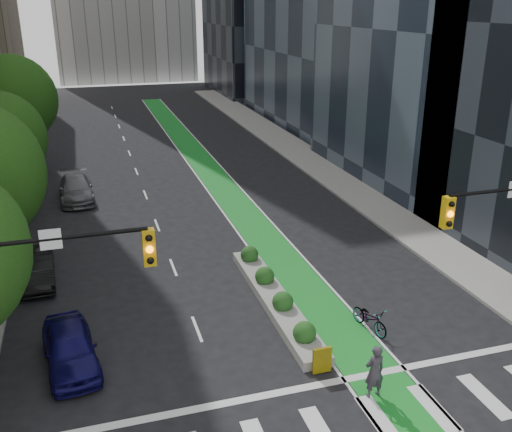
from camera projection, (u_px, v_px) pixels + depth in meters
ground at (309, 412)px, 18.54m from camera, size 160.00×160.00×0.00m
sidewalk_left at (2, 202)px, 37.68m from camera, size 3.60×90.00×0.15m
sidewalk_right at (330, 173)px, 44.10m from camera, size 3.60×90.00×0.15m
bike_lane_paint at (205, 166)px, 46.20m from camera, size 2.20×70.00×0.01m
tree_far at (12, 100)px, 42.17m from camera, size 6.60×6.60×9.00m
median_planter at (275, 296)px, 25.03m from camera, size 1.20×10.26×1.10m
bicycle at (370, 318)px, 23.00m from camera, size 1.15×2.14×1.07m
cyclist at (375, 371)px, 18.95m from camera, size 0.74×0.51×1.97m
parked_car_left_near at (70, 348)px, 20.64m from camera, size 2.30×4.61×1.51m
parked_car_left_mid at (37, 268)px, 26.92m from camera, size 1.77×4.47×1.45m
parked_car_left_far at (76, 189)px, 38.10m from camera, size 2.38×5.33×1.52m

